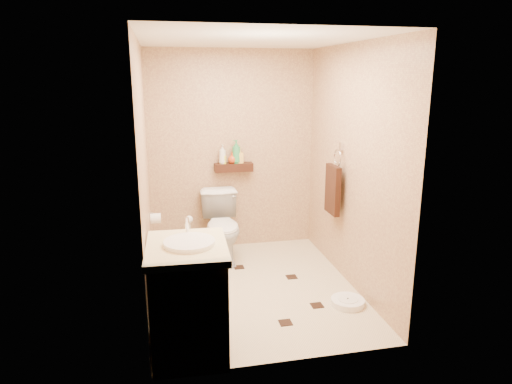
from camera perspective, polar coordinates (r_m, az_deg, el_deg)
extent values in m
plane|color=beige|center=(4.73, -0.33, -11.90)|extent=(2.50, 2.50, 0.00)
cube|color=tan|center=(5.54, -2.97, 5.09)|extent=(2.00, 0.04, 2.40)
cube|color=tan|center=(3.15, 4.25, -2.08)|extent=(2.00, 0.04, 2.40)
cube|color=tan|center=(4.25, -13.69, 1.85)|extent=(0.04, 2.50, 2.40)
cube|color=tan|center=(4.63, 11.87, 2.97)|extent=(0.04, 2.50, 2.40)
cube|color=silver|center=(4.25, -0.38, 18.53)|extent=(2.00, 2.50, 0.02)
cube|color=#35180E|center=(5.49, -2.82, 3.10)|extent=(0.46, 0.14, 0.10)
cube|color=black|center=(4.45, -4.53, -13.68)|extent=(0.11, 0.11, 0.01)
cube|color=black|center=(4.97, 4.46, -10.53)|extent=(0.11, 0.11, 0.01)
cube|color=black|center=(4.14, 3.70, -15.98)|extent=(0.11, 0.11, 0.01)
cube|color=black|center=(5.07, -8.00, -10.09)|extent=(0.11, 0.11, 0.01)
cube|color=black|center=(4.43, 7.63, -13.87)|extent=(0.11, 0.11, 0.01)
cube|color=black|center=(5.19, -2.15, -9.37)|extent=(0.11, 0.11, 0.01)
imported|color=white|center=(5.31, -4.23, -4.38)|extent=(0.44, 0.77, 0.78)
cube|color=brown|center=(3.62, -8.40, -13.44)|extent=(0.58, 0.70, 0.83)
cube|color=#F1EDAE|center=(3.44, -8.66, -6.95)|extent=(0.62, 0.74, 0.05)
cylinder|color=white|center=(3.43, -8.33, -6.43)|extent=(0.38, 0.38, 0.05)
cylinder|color=silver|center=(3.62, -8.62, -4.13)|extent=(0.03, 0.03, 0.13)
cylinder|color=white|center=(4.48, 11.38, -13.32)|extent=(0.37, 0.37, 0.06)
cylinder|color=white|center=(4.47, 11.40, -12.96)|extent=(0.19, 0.19, 0.01)
cylinder|color=#18605E|center=(5.47, -8.20, -7.53)|extent=(0.12, 0.12, 0.13)
cylinder|color=white|center=(5.39, -8.29, -5.17)|extent=(0.02, 0.02, 0.37)
sphere|color=white|center=(5.33, -8.36, -3.40)|extent=(0.09, 0.09, 0.09)
cube|color=silver|center=(4.82, 10.63, 5.64)|extent=(0.03, 0.06, 0.08)
torus|color=silver|center=(4.83, 10.18, 4.23)|extent=(0.02, 0.19, 0.19)
cube|color=#371A10|center=(4.88, 9.57, 0.29)|extent=(0.06, 0.30, 0.52)
cylinder|color=white|center=(5.03, -12.44, -3.24)|extent=(0.11, 0.11, 0.11)
cylinder|color=silver|center=(5.01, -12.93, -2.61)|extent=(0.04, 0.02, 0.02)
imported|color=silver|center=(5.45, -4.21, 4.74)|extent=(0.10, 0.10, 0.23)
imported|color=#EFF934|center=(5.45, -4.12, 4.32)|extent=(0.08, 0.08, 0.15)
imported|color=#BD4016|center=(5.47, -2.96, 4.31)|extent=(0.15, 0.15, 0.14)
imported|color=#309250|center=(5.47, -2.48, 5.08)|extent=(0.15, 0.15, 0.28)
imported|color=#E7B64D|center=(5.48, -2.04, 4.58)|extent=(0.09, 0.09, 0.18)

